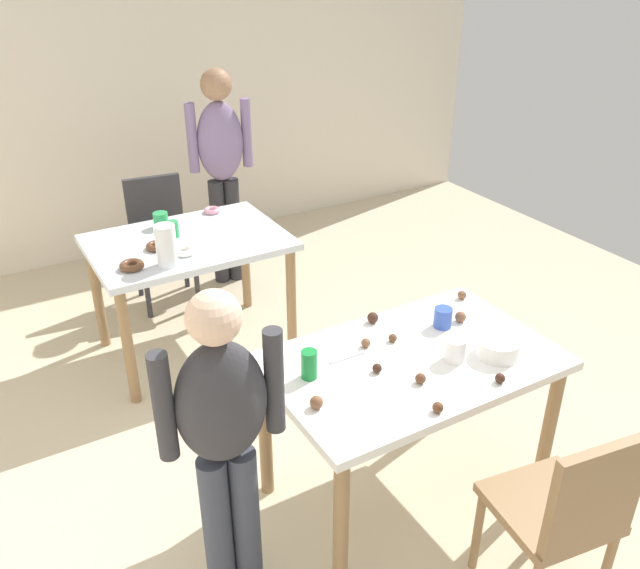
# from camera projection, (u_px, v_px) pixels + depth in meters

# --- Properties ---
(ground_plane) EXTENTS (6.40, 6.40, 0.00)m
(ground_plane) POSITION_uv_depth(u_px,v_px,m) (356.00, 475.00, 3.22)
(ground_plane) COLOR beige
(wall_back) EXTENTS (6.40, 0.10, 2.60)m
(wall_back) POSITION_uv_depth(u_px,v_px,m) (132.00, 86.00, 5.06)
(wall_back) COLOR beige
(wall_back) RESTS_ON ground_plane
(dining_table_near) EXTENTS (1.21, 0.76, 0.75)m
(dining_table_near) POSITION_uv_depth(u_px,v_px,m) (410.00, 378.00, 2.83)
(dining_table_near) COLOR white
(dining_table_near) RESTS_ON ground_plane
(dining_table_far) EXTENTS (1.12, 0.79, 0.75)m
(dining_table_far) POSITION_uv_depth(u_px,v_px,m) (189.00, 255.00, 3.91)
(dining_table_far) COLOR silver
(dining_table_far) RESTS_ON ground_plane
(chair_near_table) EXTENTS (0.45, 0.45, 0.87)m
(chair_near_table) POSITION_uv_depth(u_px,v_px,m) (566.00, 510.00, 2.38)
(chair_near_table) COLOR olive
(chair_near_table) RESTS_ON ground_plane
(chair_far_table) EXTENTS (0.44, 0.44, 0.87)m
(chair_far_table) POSITION_uv_depth(u_px,v_px,m) (160.00, 233.00, 4.58)
(chair_far_table) COLOR #2D2D33
(chair_far_table) RESTS_ON ground_plane
(person_girl_near) EXTENTS (0.46, 0.24, 1.35)m
(person_girl_near) POSITION_uv_depth(u_px,v_px,m) (224.00, 432.00, 2.30)
(person_girl_near) COLOR #383D4C
(person_girl_near) RESTS_ON ground_plane
(person_adult_far) EXTENTS (0.46, 0.25, 1.55)m
(person_adult_far) POSITION_uv_depth(u_px,v_px,m) (221.00, 160.00, 4.62)
(person_adult_far) COLOR #28282D
(person_adult_far) RESTS_ON ground_plane
(mixing_bowl) EXTENTS (0.18, 0.18, 0.08)m
(mixing_bowl) POSITION_uv_depth(u_px,v_px,m) (498.00, 348.00, 2.78)
(mixing_bowl) COLOR white
(mixing_bowl) RESTS_ON dining_table_near
(soda_can) EXTENTS (0.07, 0.07, 0.12)m
(soda_can) POSITION_uv_depth(u_px,v_px,m) (309.00, 364.00, 2.63)
(soda_can) COLOR #198438
(soda_can) RESTS_ON dining_table_near
(fork_near) EXTENTS (0.17, 0.02, 0.01)m
(fork_near) POSITION_uv_depth(u_px,v_px,m) (348.00, 357.00, 2.78)
(fork_near) COLOR silver
(fork_near) RESTS_ON dining_table_near
(cup_near_0) EXTENTS (0.08, 0.08, 0.09)m
(cup_near_0) POSITION_uv_depth(u_px,v_px,m) (443.00, 318.00, 2.98)
(cup_near_0) COLOR #3351B2
(cup_near_0) RESTS_ON dining_table_near
(cup_near_1) EXTENTS (0.09, 0.09, 0.10)m
(cup_near_1) POSITION_uv_depth(u_px,v_px,m) (455.00, 350.00, 2.75)
(cup_near_1) COLOR white
(cup_near_1) RESTS_ON dining_table_near
(cake_ball_0) EXTENTS (0.04, 0.04, 0.04)m
(cake_ball_0) POSITION_uv_depth(u_px,v_px,m) (438.00, 407.00, 2.46)
(cake_ball_0) COLOR brown
(cake_ball_0) RESTS_ON dining_table_near
(cake_ball_1) EXTENTS (0.04, 0.04, 0.04)m
(cake_ball_1) POSITION_uv_depth(u_px,v_px,m) (462.00, 295.00, 3.22)
(cake_ball_1) COLOR brown
(cake_ball_1) RESTS_ON dining_table_near
(cake_ball_2) EXTENTS (0.04, 0.04, 0.04)m
(cake_ball_2) POSITION_uv_depth(u_px,v_px,m) (377.00, 368.00, 2.68)
(cake_ball_2) COLOR #3D2319
(cake_ball_2) RESTS_ON dining_table_near
(cake_ball_3) EXTENTS (0.05, 0.05, 0.05)m
(cake_ball_3) POSITION_uv_depth(u_px,v_px,m) (460.00, 317.00, 3.03)
(cake_ball_3) COLOR brown
(cake_ball_3) RESTS_ON dining_table_near
(cake_ball_4) EXTENTS (0.05, 0.05, 0.05)m
(cake_ball_4) POSITION_uv_depth(u_px,v_px,m) (373.00, 318.00, 3.02)
(cake_ball_4) COLOR #3D2319
(cake_ball_4) RESTS_ON dining_table_near
(cake_ball_5) EXTENTS (0.04, 0.04, 0.04)m
(cake_ball_5) POSITION_uv_depth(u_px,v_px,m) (393.00, 338.00, 2.89)
(cake_ball_5) COLOR brown
(cake_ball_5) RESTS_ON dining_table_near
(cake_ball_6) EXTENTS (0.04, 0.04, 0.04)m
(cake_ball_6) POSITION_uv_depth(u_px,v_px,m) (500.00, 378.00, 2.62)
(cake_ball_6) COLOR #3D2319
(cake_ball_6) RESTS_ON dining_table_near
(cake_ball_7) EXTENTS (0.04, 0.04, 0.04)m
(cake_ball_7) POSITION_uv_depth(u_px,v_px,m) (366.00, 343.00, 2.85)
(cake_ball_7) COLOR brown
(cake_ball_7) RESTS_ON dining_table_near
(cake_ball_8) EXTENTS (0.04, 0.04, 0.04)m
(cake_ball_8) POSITION_uv_depth(u_px,v_px,m) (421.00, 378.00, 2.62)
(cake_ball_8) COLOR brown
(cake_ball_8) RESTS_ON dining_table_near
(cake_ball_9) EXTENTS (0.05, 0.05, 0.05)m
(cake_ball_9) POSITION_uv_depth(u_px,v_px,m) (316.00, 402.00, 2.48)
(cake_ball_9) COLOR brown
(cake_ball_9) RESTS_ON dining_table_near
(pitcher_far) EXTENTS (0.11, 0.11, 0.23)m
(pitcher_far) POSITION_uv_depth(u_px,v_px,m) (166.00, 246.00, 3.51)
(pitcher_far) COLOR white
(pitcher_far) RESTS_ON dining_table_far
(cup_far_0) EXTENTS (0.07, 0.07, 0.10)m
(cup_far_0) POSITION_uv_depth(u_px,v_px,m) (173.00, 229.00, 3.87)
(cup_far_0) COLOR green
(cup_far_0) RESTS_ON dining_table_far
(cup_far_1) EXTENTS (0.09, 0.09, 0.09)m
(cup_far_1) POSITION_uv_depth(u_px,v_px,m) (161.00, 220.00, 4.00)
(cup_far_1) COLOR green
(cup_far_1) RESTS_ON dining_table_far
(donut_far_0) EXTENTS (0.12, 0.12, 0.04)m
(donut_far_0) POSITION_uv_depth(u_px,v_px,m) (184.00, 251.00, 3.68)
(donut_far_0) COLOR white
(donut_far_0) RESTS_ON dining_table_far
(donut_far_1) EXTENTS (0.12, 0.12, 0.04)m
(donut_far_1) POSITION_uv_depth(u_px,v_px,m) (157.00, 246.00, 3.74)
(donut_far_1) COLOR brown
(donut_far_1) RESTS_ON dining_table_far
(donut_far_2) EXTENTS (0.13, 0.13, 0.04)m
(donut_far_2) POSITION_uv_depth(u_px,v_px,m) (132.00, 265.00, 3.51)
(donut_far_2) COLOR brown
(donut_far_2) RESTS_ON dining_table_far
(donut_far_3) EXTENTS (0.11, 0.11, 0.03)m
(donut_far_3) POSITION_uv_depth(u_px,v_px,m) (212.00, 210.00, 4.23)
(donut_far_3) COLOR pink
(donut_far_3) RESTS_ON dining_table_far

